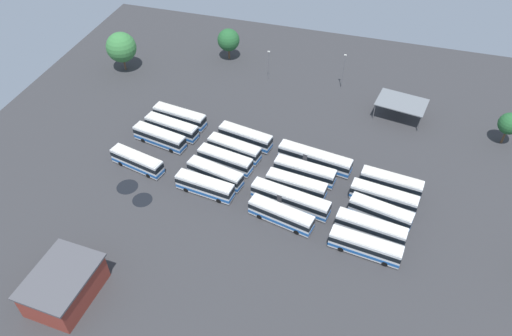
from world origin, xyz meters
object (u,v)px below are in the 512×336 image
tree_northeast (510,124)px  tree_east_edge (121,47)px  bus_row0_slot4 (180,117)px  bus_row1_slot3 (234,149)px  bus_row1_slot2 (225,160)px  bus_row2_slot2 (296,185)px  bus_row2_slot0 (281,215)px  bus_row3_slot3 (384,197)px  bus_row2_slot3 (305,171)px  bus_row3_slot2 (381,212)px  lamp_post_by_building (343,70)px  bus_row0_slot3 (172,127)px  tree_south_edge (228,40)px  bus_row2_slot1 (290,199)px  bus_row1_slot4 (245,137)px  maintenance_shelter (402,103)px  bus_row3_slot1 (371,228)px  bus_row0_slot2 (160,137)px  depot_building (64,285)px  bus_row0_slot0 (137,161)px  bus_row1_slot1 (215,174)px  bus_row3_slot4 (391,183)px  bus_row2_slot4 (315,158)px  lamp_post_far_corner (269,64)px  bus_row1_slot0 (205,186)px  bus_row3_slot0 (365,246)px

tree_northeast → tree_east_edge: 88.95m
bus_row0_slot4 → bus_row1_slot3: same height
bus_row1_slot2 → bus_row0_slot4: bearing=143.5°
bus_row2_slot2 → tree_east_edge: bearing=149.8°
bus_row2_slot0 → bus_row3_slot3: same height
bus_row2_slot3 → bus_row3_slot2: size_ratio=1.06×
tree_east_edge → lamp_post_by_building: bearing=8.0°
bus_row2_slot3 → bus_row0_slot3: bearing=170.2°
tree_south_edge → bus_row1_slot3: bearing=-69.3°
bus_row2_slot0 → bus_row2_slot1: size_ratio=0.81×
bus_row1_slot4 → maintenance_shelter: 35.21m
bus_row3_slot1 → tree_northeast: size_ratio=1.69×
bus_row0_slot2 → lamp_post_by_building: size_ratio=1.33×
lamp_post_by_building → bus_row2_slot1: bearing=-93.6°
depot_building → tree_northeast: bearing=41.3°
bus_row0_slot0 → tree_east_edge: 38.08m
bus_row1_slot1 → bus_row3_slot4: (32.23, 7.06, 0.00)m
bus_row2_slot3 → bus_row3_slot1: same height
bus_row0_slot3 → depot_building: depot_building is taller
bus_row2_slot4 → lamp_post_far_corner: 32.13m
bus_row1_slot2 → bus_row2_slot4: size_ratio=0.76×
bus_row2_slot3 → bus_row0_slot0: bearing=-168.4°
bus_row1_slot2 → bus_row2_slot4: bearing=18.2°
bus_row3_slot2 → bus_row1_slot1: bearing=178.2°
bus_row0_slot0 → bus_row2_slot4: (32.96, 10.75, 0.00)m
lamp_post_far_corner → bus_row0_slot4: bearing=-121.7°
bus_row0_slot2 → bus_row3_slot4: same height
bus_row1_slot1 → bus_row2_slot4: 19.70m
bus_row3_slot3 → tree_northeast: size_ratio=1.70×
bus_row1_slot4 → depot_building: 45.09m
bus_row0_slot2 → bus_row0_slot4: bearing=81.4°
bus_row2_slot2 → bus_row3_slot2: 15.86m
bus_row2_slot2 → bus_row1_slot2: bearing=169.5°
bus_row1_slot4 → bus_row2_slot1: same height
bus_row2_slot2 → maintenance_shelter: size_ratio=1.00×
bus_row1_slot0 → bus_row0_slot2: bearing=142.9°
bus_row1_slot1 → bus_row3_slot3: (31.28, 2.99, 0.00)m
bus_row2_slot2 → bus_row3_slot3: 15.92m
bus_row3_slot3 → bus_row1_slot4: bearing=162.6°
bus_row2_slot2 → bus_row3_slot0: size_ratio=0.95×
bus_row0_slot4 → bus_row3_slot1: size_ratio=1.00×
bus_row1_slot1 → bus_row1_slot4: bearing=79.8°
bus_row3_slot4 → tree_east_edge: bearing=160.4°
bus_row0_slot2 → bus_row3_slot2: size_ratio=1.04×
bus_row2_slot0 → bus_row1_slot3: bearing=132.9°
bus_row0_slot3 → bus_row3_slot4: 46.06m
bus_row0_slot2 → bus_row3_slot4: (46.96, 0.16, -0.00)m
bus_row2_slot4 → lamp_post_by_building: size_ratio=1.68×
bus_row2_slot0 → tree_south_edge: (-26.92, 50.23, 3.48)m
bus_row1_slot2 → bus_row2_slot0: (14.07, -10.70, 0.00)m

